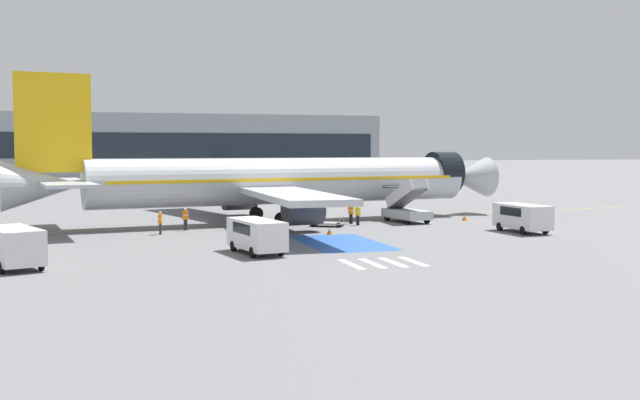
# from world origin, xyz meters

# --- Properties ---
(ground_plane) EXTENTS (600.00, 600.00, 0.00)m
(ground_plane) POSITION_xyz_m (0.00, 0.00, 0.00)
(ground_plane) COLOR slate
(apron_leadline_yellow) EXTENTS (76.28, 10.82, 0.01)m
(apron_leadline_yellow) POSITION_xyz_m (-0.13, 0.21, 0.00)
(apron_leadline_yellow) COLOR gold
(apron_leadline_yellow) RESTS_ON ground_plane
(apron_stand_patch_blue) EXTENTS (4.98, 9.22, 0.01)m
(apron_stand_patch_blue) POSITION_xyz_m (-0.13, -14.56, 0.00)
(apron_stand_patch_blue) COLOR #2856A8
(apron_stand_patch_blue) RESTS_ON ground_plane
(apron_walkway_bar_0) EXTENTS (0.44, 3.60, 0.01)m
(apron_walkway_bar_0) POSITION_xyz_m (-2.53, -23.42, 0.00)
(apron_walkway_bar_0) COLOR silver
(apron_walkway_bar_0) RESTS_ON ground_plane
(apron_walkway_bar_1) EXTENTS (0.44, 3.60, 0.01)m
(apron_walkway_bar_1) POSITION_xyz_m (-1.33, -23.42, 0.00)
(apron_walkway_bar_1) COLOR silver
(apron_walkway_bar_1) RESTS_ON ground_plane
(apron_walkway_bar_2) EXTENTS (0.44, 3.60, 0.01)m
(apron_walkway_bar_2) POSITION_xyz_m (-0.13, -23.42, 0.00)
(apron_walkway_bar_2) COLOR silver
(apron_walkway_bar_2) RESTS_ON ground_plane
(apron_walkway_bar_3) EXTENTS (0.44, 3.60, 0.01)m
(apron_walkway_bar_3) POSITION_xyz_m (1.07, -23.42, 0.00)
(apron_walkway_bar_3) COLOR silver
(apron_walkway_bar_3) RESTS_ON ground_plane
(airliner) EXTENTS (43.12, 36.50, 11.77)m
(airliner) POSITION_xyz_m (-0.86, 0.10, 3.46)
(airliner) COLOR #B7BCC4
(airliner) RESTS_ON ground_plane
(boarding_stairs_forward) EXTENTS (2.84, 5.45, 3.78)m
(boarding_stairs_forward) POSITION_xyz_m (9.47, -2.98, 0.96)
(boarding_stairs_forward) COLOR #ADB2BA
(boarding_stairs_forward) RESTS_ON ground_plane
(fuel_tanker) EXTENTS (10.71, 2.82, 3.38)m
(fuel_tanker) POSITION_xyz_m (-5.26, 22.69, 1.71)
(fuel_tanker) COLOR #38383D
(fuel_tanker) RESTS_ON ground_plane
(service_van_0) EXTENTS (2.29, 4.95, 2.07)m
(service_van_0) POSITION_xyz_m (14.65, -12.52, 1.24)
(service_van_0) COLOR silver
(service_van_0) RESTS_ON ground_plane
(service_van_1) EXTENTS (3.56, 5.16, 2.11)m
(service_van_1) POSITION_xyz_m (-19.72, -19.66, 1.26)
(service_van_1) COLOR silver
(service_van_1) RESTS_ON ground_plane
(service_van_2) EXTENTS (2.78, 5.26, 2.01)m
(service_van_2) POSITION_xyz_m (-6.54, -17.89, 1.21)
(service_van_2) COLOR silver
(service_van_2) RESTS_ON ground_plane
(baggage_cart) EXTENTS (3.00, 2.61, 0.87)m
(baggage_cart) POSITION_xyz_m (2.06, -4.35, 0.26)
(baggage_cart) COLOR gray
(baggage_cart) RESTS_ON ground_plane
(ground_crew_0) EXTENTS (0.49, 0.41, 1.68)m
(ground_crew_0) POSITION_xyz_m (-9.09, -3.93, 0.97)
(ground_crew_0) COLOR #2D2D33
(ground_crew_0) RESTS_ON ground_plane
(ground_crew_1) EXTENTS (0.45, 0.48, 1.66)m
(ground_crew_1) POSITION_xyz_m (4.56, -2.91, 0.95)
(ground_crew_1) COLOR black
(ground_crew_1) RESTS_ON ground_plane
(ground_crew_2) EXTENTS (0.36, 0.48, 1.68)m
(ground_crew_2) POSITION_xyz_m (-11.16, -6.21, 0.97)
(ground_crew_2) COLOR #2D2D33
(ground_crew_2) RESTS_ON ground_plane
(ground_crew_3) EXTENTS (0.41, 0.49, 1.64)m
(ground_crew_3) POSITION_xyz_m (4.71, -4.18, 0.94)
(ground_crew_3) COLOR #191E38
(ground_crew_3) RESTS_ON ground_plane
(traffic_cone_0) EXTENTS (0.45, 0.45, 0.50)m
(traffic_cone_0) POSITION_xyz_m (0.58, -9.70, 0.25)
(traffic_cone_0) COLOR orange
(traffic_cone_0) RESTS_ON ground_plane
(traffic_cone_1) EXTENTS (0.47, 0.47, 0.53)m
(traffic_cone_1) POSITION_xyz_m (14.89, -3.05, 0.26)
(traffic_cone_1) COLOR orange
(traffic_cone_1) RESTS_ON ground_plane
(traffic_cone_2) EXTENTS (0.42, 0.42, 0.46)m
(traffic_cone_2) POSITION_xyz_m (-2.78, -8.77, 0.23)
(traffic_cone_2) COLOR orange
(traffic_cone_2) RESTS_ON ground_plane
(terminal_building) EXTENTS (89.70, 12.10, 12.29)m
(terminal_building) POSITION_xyz_m (-9.46, 75.67, 6.15)
(terminal_building) COLOR #89939E
(terminal_building) RESTS_ON ground_plane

